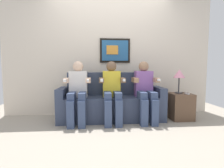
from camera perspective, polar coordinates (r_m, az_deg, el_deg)
name	(u,v)px	position (r m, az deg, el deg)	size (l,w,h in m)	color
ground_plane	(113,125)	(3.10, 0.25, -13.26)	(5.67, 5.67, 0.00)	#9E9384
back_wall_assembly	(110,53)	(3.71, -0.79, 10.17)	(4.37, 0.10, 2.60)	beige
couch	(111,103)	(3.33, -0.26, -6.37)	(1.97, 0.58, 0.90)	#333D56
person_on_left	(78,89)	(3.13, -11.26, -1.79)	(0.46, 0.56, 1.11)	white
person_in_middle	(112,89)	(3.12, -0.01, -1.71)	(0.46, 0.56, 1.11)	yellow
person_on_right	(145,89)	(3.23, 10.87, -1.57)	(0.46, 0.56, 1.11)	#8C59A5
side_table_right	(180,106)	(3.61, 21.66, -6.86)	(0.40, 0.40, 0.50)	brown
table_lamp	(179,75)	(3.55, 21.32, 2.87)	(0.22, 0.22, 0.46)	#333338
spare_remote_on_table	(187,94)	(3.52, 23.57, -2.92)	(0.04, 0.13, 0.02)	white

